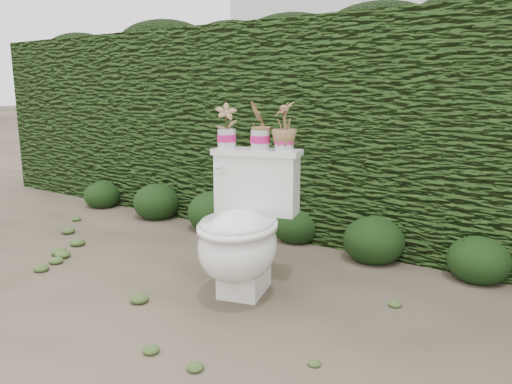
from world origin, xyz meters
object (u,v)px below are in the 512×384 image
Objects in this scene: potted_plant_center at (260,127)px; toilet at (243,232)px; potted_plant_left at (227,127)px; potted_plant_right at (284,127)px.

toilet is at bearing -0.87° from potted_plant_center.
toilet is 3.17× the size of potted_plant_left.
potted_plant_left is (-0.25, 0.18, 0.54)m from toilet.
potted_plant_right is (0.33, 0.10, 0.00)m from potted_plant_left.
potted_plant_left is 0.96× the size of potted_plant_center.
toilet is 0.62m from potted_plant_left.
potted_plant_left reaches higher than toilet.
potted_plant_left is at bearing -119.65° from potted_plant_right.
potted_plant_center is 0.14m from potted_plant_right.
potted_plant_left is at bearing -86.49° from potted_plant_center.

